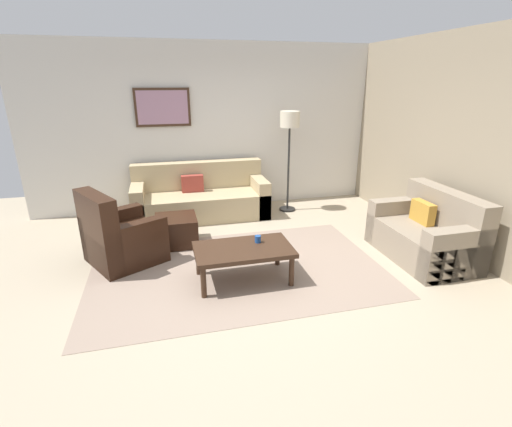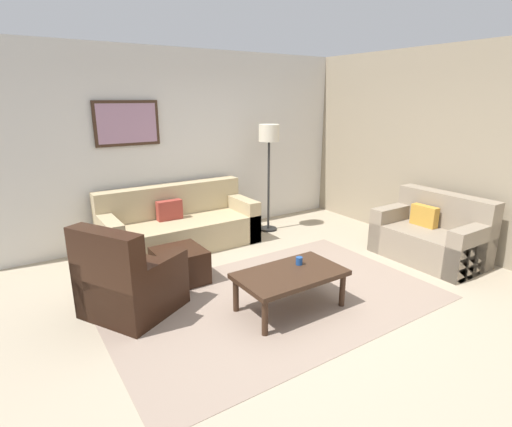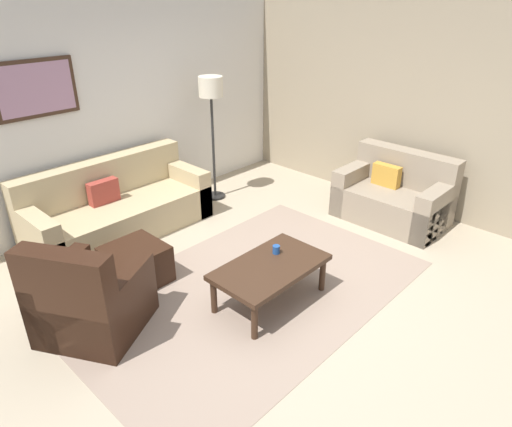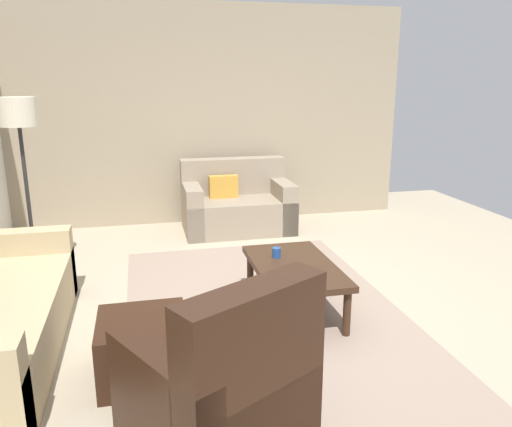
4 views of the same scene
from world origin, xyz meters
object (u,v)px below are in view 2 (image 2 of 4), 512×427
at_px(couch_loveseat, 433,237).
at_px(coffee_table, 290,277).
at_px(cup, 299,261).
at_px(lamp_standing, 269,144).
at_px(couch_main, 178,226).
at_px(armchair_leather, 127,286).
at_px(framed_artwork, 127,123).
at_px(ottoman, 180,266).

height_order(couch_loveseat, coffee_table, couch_loveseat).
distance_m(cup, lamp_standing, 2.57).
bearing_deg(couch_main, lamp_standing, -4.80).
distance_m(couch_main, coffee_table, 2.36).
bearing_deg(armchair_leather, couch_loveseat, -11.75).
xyz_separation_m(cup, lamp_standing, (1.09, 2.12, 0.96)).
relative_size(armchair_leather, framed_artwork, 1.22).
bearing_deg(armchair_leather, cup, -24.07).
relative_size(ottoman, lamp_standing, 0.33).
height_order(armchair_leather, cup, armchair_leather).
relative_size(armchair_leather, ottoman, 1.94).
relative_size(couch_loveseat, ottoman, 2.40).
bearing_deg(cup, framed_artwork, 109.11).
relative_size(couch_main, coffee_table, 1.99).
bearing_deg(couch_loveseat, armchair_leather, 168.25).
xyz_separation_m(armchair_leather, lamp_standing, (2.70, 1.40, 1.10)).
relative_size(lamp_standing, framed_artwork, 1.92).
height_order(ottoman, coffee_table, coffee_table).
distance_m(ottoman, coffee_table, 1.41).
height_order(couch_main, framed_artwork, framed_artwork).
distance_m(ottoman, framed_artwork, 2.19).
distance_m(armchair_leather, ottoman, 0.83).
relative_size(ottoman, cup, 6.75).
bearing_deg(coffee_table, armchair_leather, 149.99).
bearing_deg(ottoman, coffee_table, -60.45).
bearing_deg(ottoman, lamp_standing, 26.75).
distance_m(armchair_leather, lamp_standing, 3.24).
bearing_deg(lamp_standing, coffee_table, -120.13).
distance_m(couch_main, armchair_leather, 1.93).
bearing_deg(armchair_leather, coffee_table, -30.01).
xyz_separation_m(ottoman, cup, (0.89, -1.12, 0.25)).
height_order(couch_main, ottoman, couch_main).
bearing_deg(framed_artwork, cup, -70.89).
distance_m(armchair_leather, cup, 1.77).
bearing_deg(ottoman, armchair_leather, -150.85).
bearing_deg(coffee_table, couch_loveseat, 0.30).
height_order(couch_loveseat, ottoman, couch_loveseat).
bearing_deg(lamp_standing, cup, -117.28).
relative_size(couch_main, couch_loveseat, 1.63).
bearing_deg(couch_main, framed_artwork, 140.21).
xyz_separation_m(coffee_table, cup, (0.19, 0.10, 0.09)).
height_order(armchair_leather, ottoman, armchair_leather).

